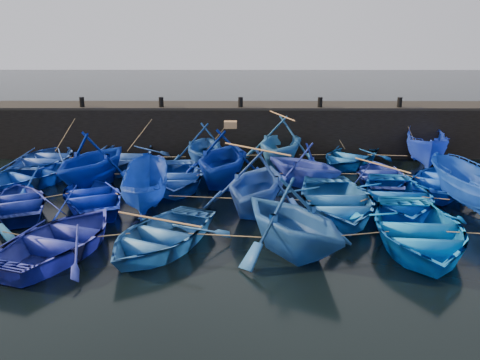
{
  "coord_description": "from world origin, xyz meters",
  "views": [
    {
      "loc": [
        0.09,
        -17.24,
        6.85
      ],
      "look_at": [
        0.0,
        3.2,
        0.7
      ],
      "focal_mm": 40.0,
      "sensor_mm": 36.0,
      "label": 1
    }
  ],
  "objects_px": {
    "boat_8": "(176,177)",
    "boat_0": "(47,158)",
    "wooden_crate": "(230,125)",
    "boat_13": "(19,201)"
  },
  "relations": [
    {
      "from": "boat_0",
      "to": "wooden_crate",
      "type": "xyz_separation_m",
      "value": [
        8.83,
        -2.6,
        2.13
      ]
    },
    {
      "from": "boat_8",
      "to": "wooden_crate",
      "type": "relative_size",
      "value": 9.04
    },
    {
      "from": "boat_0",
      "to": "boat_13",
      "type": "distance_m",
      "value": 6.09
    },
    {
      "from": "boat_8",
      "to": "wooden_crate",
      "type": "distance_m",
      "value": 3.18
    },
    {
      "from": "boat_13",
      "to": "boat_0",
      "type": "bearing_deg",
      "value": -103.93
    },
    {
      "from": "boat_13",
      "to": "wooden_crate",
      "type": "xyz_separation_m",
      "value": [
        7.74,
        3.4,
        2.21
      ]
    },
    {
      "from": "boat_8",
      "to": "wooden_crate",
      "type": "bearing_deg",
      "value": 6.34
    },
    {
      "from": "boat_8",
      "to": "boat_0",
      "type": "bearing_deg",
      "value": 150.72
    },
    {
      "from": "boat_0",
      "to": "boat_13",
      "type": "relative_size",
      "value": 1.18
    },
    {
      "from": "boat_8",
      "to": "boat_13",
      "type": "xyz_separation_m",
      "value": [
        -5.44,
        -2.96,
        -0.07
      ]
    }
  ]
}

